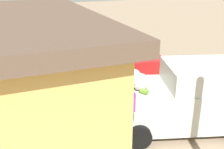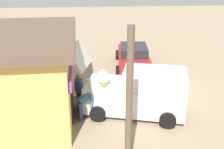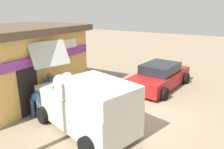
{
  "view_description": "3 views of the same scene",
  "coord_description": "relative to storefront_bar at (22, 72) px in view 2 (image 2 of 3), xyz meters",
  "views": [
    {
      "loc": [
        -8.0,
        5.53,
        4.37
      ],
      "look_at": [
        0.4,
        2.53,
        0.9
      ],
      "focal_mm": 44.04,
      "sensor_mm": 36.0,
      "label": 1
    },
    {
      "loc": [
        -11.9,
        3.06,
        5.74
      ],
      "look_at": [
        -0.29,
        2.08,
        1.05
      ],
      "focal_mm": 43.17,
      "sensor_mm": 36.0,
      "label": 2
    },
    {
      "loc": [
        -7.59,
        -3.28,
        4.16
      ],
      "look_at": [
        0.54,
        1.71,
        1.28
      ],
      "focal_mm": 35.24,
      "sensor_mm": 36.0,
      "label": 3
    }
  ],
  "objects": [
    {
      "name": "unloaded_banana_pile",
      "position": [
        -0.0,
        -2.05,
        -1.49
      ],
      "size": [
        0.83,
        0.71,
        0.49
      ],
      "color": "silver",
      "rests_on": "ground_plane"
    },
    {
      "name": "customer_bending",
      "position": [
        -0.96,
        -2.54,
        -0.92
      ],
      "size": [
        0.57,
        0.73,
        1.29
      ],
      "color": "navy",
      "rests_on": "ground_plane"
    },
    {
      "name": "utility_pole",
      "position": [
        -3.72,
        -3.87,
        0.45
      ],
      "size": [
        0.2,
        0.2,
        4.34
      ],
      "primitive_type": "cylinder",
      "color": "brown",
      "rests_on": "ground_plane"
    },
    {
      "name": "delivery_van",
      "position": [
        -0.71,
        -4.7,
        -0.76
      ],
      "size": [
        2.93,
        4.81,
        2.88
      ],
      "color": "silver",
      "rests_on": "ground_plane"
    },
    {
      "name": "storefront_bar",
      "position": [
        0.0,
        0.0,
        0.0
      ],
      "size": [
        6.62,
        4.73,
        3.37
      ],
      "color": "#E0B259",
      "rests_on": "ground_plane"
    },
    {
      "name": "paint_bucket",
      "position": [
        2.2,
        -2.72,
        -1.54
      ],
      "size": [
        0.33,
        0.33,
        0.35
      ],
      "primitive_type": "cylinder",
      "color": "silver",
      "rests_on": "ground_plane"
    },
    {
      "name": "parked_sedan",
      "position": [
        4.81,
        -5.4,
        -1.09
      ],
      "size": [
        4.52,
        2.47,
        1.33
      ],
      "color": "maroon",
      "rests_on": "ground_plane"
    },
    {
      "name": "ground_plane",
      "position": [
        1.36,
        -5.86,
        -1.72
      ],
      "size": [
        60.0,
        60.0,
        0.0
      ],
      "primitive_type": "plane",
      "color": "gray"
    },
    {
      "name": "vendor_standing",
      "position": [
        -0.06,
        -2.26,
        -0.83
      ],
      "size": [
        0.55,
        0.43,
        1.55
      ],
      "color": "#4C4C51",
      "rests_on": "ground_plane"
    }
  ]
}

